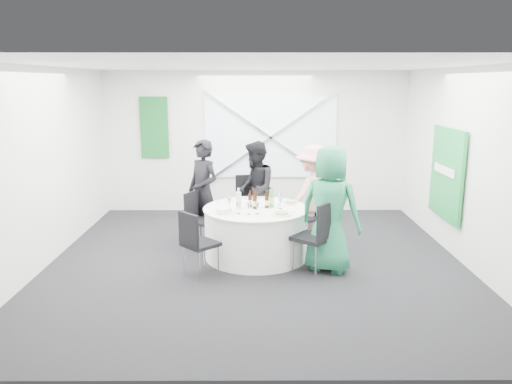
{
  "coord_description": "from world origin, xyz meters",
  "views": [
    {
      "loc": [
        -0.03,
        -6.94,
        2.58
      ],
      "look_at": [
        0.0,
        0.2,
        1.0
      ],
      "focal_mm": 35.0,
      "sensor_mm": 36.0,
      "label": 1
    }
  ],
  "objects_px": {
    "chair_front_left": "(196,239)",
    "person_man_back": "(255,190)",
    "chair_front_right": "(318,232)",
    "green_water_bottle": "(272,199)",
    "chair_back_right": "(310,212)",
    "chair_back_left": "(198,215)",
    "banquet_table": "(256,232)",
    "person_man_back_left": "(203,191)",
    "person_woman_pink": "(313,194)",
    "chair_back": "(249,200)",
    "person_woman_green": "(330,209)",
    "clear_water_bottle": "(238,201)"
  },
  "relations": [
    {
      "from": "chair_front_right",
      "to": "person_man_back_left",
      "type": "distance_m",
      "value": 2.24
    },
    {
      "from": "banquet_table",
      "to": "person_man_back_left",
      "type": "bearing_deg",
      "value": 138.12
    },
    {
      "from": "person_woman_pink",
      "to": "green_water_bottle",
      "type": "distance_m",
      "value": 0.97
    },
    {
      "from": "green_water_bottle",
      "to": "clear_water_bottle",
      "type": "bearing_deg",
      "value": -168.46
    },
    {
      "from": "chair_front_right",
      "to": "person_man_back",
      "type": "bearing_deg",
      "value": -114.43
    },
    {
      "from": "chair_back_right",
      "to": "clear_water_bottle",
      "type": "distance_m",
      "value": 1.36
    },
    {
      "from": "person_woman_pink",
      "to": "green_water_bottle",
      "type": "relative_size",
      "value": 5.0
    },
    {
      "from": "chair_back",
      "to": "person_woman_pink",
      "type": "xyz_separation_m",
      "value": [
        1.04,
        -0.43,
        0.2
      ]
    },
    {
      "from": "chair_front_left",
      "to": "person_man_back",
      "type": "relative_size",
      "value": 0.56
    },
    {
      "from": "chair_back",
      "to": "chair_front_right",
      "type": "bearing_deg",
      "value": -68.25
    },
    {
      "from": "person_man_back",
      "to": "person_woman_pink",
      "type": "bearing_deg",
      "value": 72.91
    },
    {
      "from": "chair_front_right",
      "to": "chair_front_left",
      "type": "bearing_deg",
      "value": -47.28
    },
    {
      "from": "chair_back_right",
      "to": "chair_front_right",
      "type": "bearing_deg",
      "value": -36.85
    },
    {
      "from": "chair_back_right",
      "to": "person_man_back_left",
      "type": "xyz_separation_m",
      "value": [
        -1.73,
        0.15,
        0.31
      ]
    },
    {
      "from": "chair_back",
      "to": "banquet_table",
      "type": "bearing_deg",
      "value": -90.0
    },
    {
      "from": "person_man_back",
      "to": "chair_back_right",
      "type": "bearing_deg",
      "value": 65.5
    },
    {
      "from": "banquet_table",
      "to": "person_woman_pink",
      "type": "bearing_deg",
      "value": 38.56
    },
    {
      "from": "chair_back_right",
      "to": "chair_back_left",
      "type": "bearing_deg",
      "value": -121.14
    },
    {
      "from": "banquet_table",
      "to": "green_water_bottle",
      "type": "distance_m",
      "value": 0.56
    },
    {
      "from": "chair_front_right",
      "to": "green_water_bottle",
      "type": "relative_size",
      "value": 3.16
    },
    {
      "from": "person_man_back",
      "to": "clear_water_bottle",
      "type": "height_order",
      "value": "person_man_back"
    },
    {
      "from": "chair_back_left",
      "to": "person_woman_pink",
      "type": "relative_size",
      "value": 0.55
    },
    {
      "from": "chair_back",
      "to": "chair_front_right",
      "type": "relative_size",
      "value": 1.01
    },
    {
      "from": "person_woman_pink",
      "to": "person_man_back",
      "type": "bearing_deg",
      "value": -55.06
    },
    {
      "from": "chair_back_left",
      "to": "person_man_back",
      "type": "distance_m",
      "value": 1.09
    },
    {
      "from": "chair_front_right",
      "to": "person_man_back",
      "type": "relative_size",
      "value": 0.62
    },
    {
      "from": "chair_front_left",
      "to": "person_woman_green",
      "type": "relative_size",
      "value": 0.52
    },
    {
      "from": "person_man_back_left",
      "to": "clear_water_bottle",
      "type": "relative_size",
      "value": 5.43
    },
    {
      "from": "chair_back_left",
      "to": "person_man_back",
      "type": "bearing_deg",
      "value": -32.27
    },
    {
      "from": "chair_front_right",
      "to": "person_woman_pink",
      "type": "distance_m",
      "value": 1.43
    },
    {
      "from": "person_woman_pink",
      "to": "person_woman_green",
      "type": "distance_m",
      "value": 1.28
    },
    {
      "from": "chair_back_left",
      "to": "clear_water_bottle",
      "type": "relative_size",
      "value": 2.86
    },
    {
      "from": "person_woman_green",
      "to": "chair_back",
      "type": "bearing_deg",
      "value": -28.32
    },
    {
      "from": "person_woman_pink",
      "to": "clear_water_bottle",
      "type": "xyz_separation_m",
      "value": [
        -1.18,
        -0.79,
        0.08
      ]
    },
    {
      "from": "chair_back",
      "to": "chair_front_left",
      "type": "xyz_separation_m",
      "value": [
        -0.69,
        -1.95,
        -0.07
      ]
    },
    {
      "from": "chair_front_right",
      "to": "person_man_back_left",
      "type": "bearing_deg",
      "value": -91.58
    },
    {
      "from": "person_man_back",
      "to": "chair_back_left",
      "type": "bearing_deg",
      "value": -60.56
    },
    {
      "from": "banquet_table",
      "to": "chair_back_right",
      "type": "height_order",
      "value": "chair_back_right"
    },
    {
      "from": "person_man_back_left",
      "to": "person_woman_pink",
      "type": "distance_m",
      "value": 1.78
    },
    {
      "from": "person_man_back_left",
      "to": "green_water_bottle",
      "type": "xyz_separation_m",
      "value": [
        1.09,
        -0.72,
        0.05
      ]
    },
    {
      "from": "chair_front_left",
      "to": "green_water_bottle",
      "type": "height_order",
      "value": "green_water_bottle"
    },
    {
      "from": "chair_front_right",
      "to": "clear_water_bottle",
      "type": "bearing_deg",
      "value": -80.75
    },
    {
      "from": "person_man_back_left",
      "to": "person_woman_green",
      "type": "distance_m",
      "value": 2.28
    },
    {
      "from": "person_woman_green",
      "to": "green_water_bottle",
      "type": "bearing_deg",
      "value": -9.02
    },
    {
      "from": "chair_front_right",
      "to": "chair_back",
      "type": "bearing_deg",
      "value": -113.7
    },
    {
      "from": "person_man_back_left",
      "to": "person_woman_green",
      "type": "bearing_deg",
      "value": 6.81
    },
    {
      "from": "banquet_table",
      "to": "chair_front_right",
      "type": "relative_size",
      "value": 1.54
    },
    {
      "from": "chair_front_left",
      "to": "person_man_back",
      "type": "xyz_separation_m",
      "value": [
        0.8,
        1.8,
        0.28
      ]
    },
    {
      "from": "chair_back_left",
      "to": "clear_water_bottle",
      "type": "xyz_separation_m",
      "value": [
        0.66,
        -0.54,
        0.36
      ]
    },
    {
      "from": "person_woman_green",
      "to": "person_woman_pink",
      "type": "bearing_deg",
      "value": -57.82
    }
  ]
}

